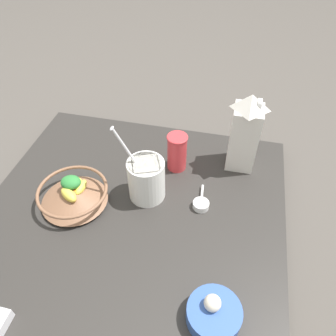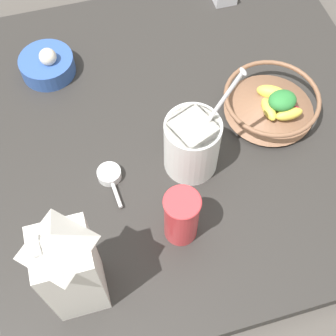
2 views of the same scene
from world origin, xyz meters
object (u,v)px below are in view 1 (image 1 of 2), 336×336
object	(u,v)px
drinking_cup	(177,152)
garlic_bowl	(214,313)
yogurt_tub	(146,178)
fruit_bowl	(73,194)
milk_carton	(245,132)

from	to	relation	value
drinking_cup	garlic_bowl	size ratio (longest dim) A/B	1.05
yogurt_tub	drinking_cup	xyz separation A→B (m)	(0.14, -0.06, -0.01)
yogurt_tub	garlic_bowl	bearing A→B (deg)	-143.08
drinking_cup	garlic_bowl	world-z (taller)	drinking_cup
fruit_bowl	milk_carton	bearing A→B (deg)	-59.30
yogurt_tub	milk_carton	bearing A→B (deg)	-52.60
fruit_bowl	yogurt_tub	xyz separation A→B (m)	(0.08, -0.21, 0.04)
fruit_bowl	drinking_cup	size ratio (longest dim) A/B	1.59
milk_carton	drinking_cup	bearing A→B (deg)	107.15
fruit_bowl	milk_carton	distance (m)	0.57
yogurt_tub	garlic_bowl	distance (m)	0.42
fruit_bowl	garlic_bowl	world-z (taller)	fruit_bowl
yogurt_tub	drinking_cup	size ratio (longest dim) A/B	1.94
drinking_cup	garlic_bowl	bearing A→B (deg)	-158.72
yogurt_tub	fruit_bowl	bearing A→B (deg)	110.43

